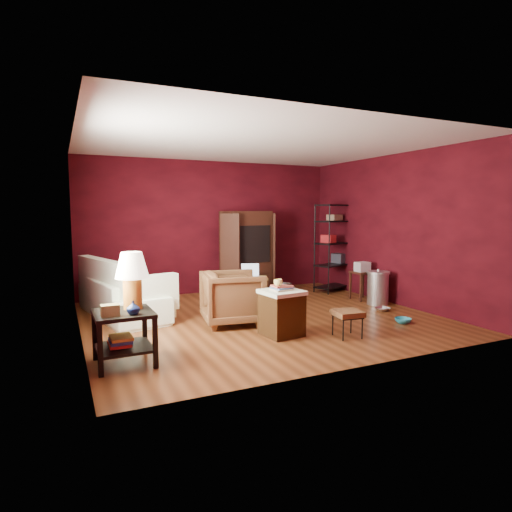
{
  "coord_description": "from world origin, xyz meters",
  "views": [
    {
      "loc": [
        -2.98,
        -6.22,
        1.74
      ],
      "look_at": [
        0.0,
        0.2,
        1.0
      ],
      "focal_mm": 30.0,
      "sensor_mm": 36.0,
      "label": 1
    }
  ],
  "objects": [
    {
      "name": "wire_shelving",
      "position": [
        2.48,
        1.49,
        1.04
      ],
      "size": [
        1.01,
        0.68,
        1.89
      ],
      "rotation": [
        0.0,
        0.0,
        0.34
      ],
      "color": "black",
      "rests_on": "ground"
    },
    {
      "name": "rug_oriental",
      "position": [
        0.64,
        1.08,
        0.01
      ],
      "size": [
        1.32,
        1.17,
        0.01
      ],
      "rotation": [
        0.0,
        0.0,
        0.49
      ],
      "color": "#441219",
      "rests_on": "ground"
    },
    {
      "name": "pet_bowl_turquoise",
      "position": [
        1.86,
        -1.26,
        0.13
      ],
      "size": [
        0.26,
        0.13,
        0.25
      ],
      "primitive_type": "imported",
      "rotation": [
        0.0,
        0.0,
        0.22
      ],
      "color": "#28A2BD",
      "rests_on": "ground"
    },
    {
      "name": "mug",
      "position": [
        -0.25,
        -1.08,
        0.78
      ],
      "size": [
        0.14,
        0.12,
        0.12
      ],
      "primitive_type": "imported",
      "rotation": [
        0.0,
        0.0,
        0.2
      ],
      "color": "#FEF57C",
      "rests_on": "hamper"
    },
    {
      "name": "armchair",
      "position": [
        -0.57,
        -0.17,
        0.45
      ],
      "size": [
        0.95,
        0.99,
        0.9
      ],
      "primitive_type": "imported",
      "rotation": [
        0.0,
        0.0,
        1.41
      ],
      "color": "black",
      "rests_on": "ground"
    },
    {
      "name": "trash_can",
      "position": [
        2.42,
        -0.02,
        0.32
      ],
      "size": [
        0.45,
        0.45,
        0.67
      ],
      "rotation": [
        0.0,
        0.0,
        -0.04
      ],
      "color": "silver",
      "rests_on": "ground"
    },
    {
      "name": "rug_round",
      "position": [
        0.15,
        0.53,
        0.01
      ],
      "size": [
        1.8,
        1.8,
        0.01
      ],
      "rotation": [
        0.0,
        0.0,
        0.22
      ],
      "color": "beige",
      "rests_on": "ground"
    },
    {
      "name": "vase",
      "position": [
        -2.26,
        -1.47,
        0.68
      ],
      "size": [
        0.17,
        0.17,
        0.15
      ],
      "primitive_type": "imported",
      "rotation": [
        0.0,
        0.0,
        -0.16
      ],
      "color": "#0C183C",
      "rests_on": "side_table"
    },
    {
      "name": "laptop_desk",
      "position": [
        0.22,
        0.91,
        0.47
      ],
      "size": [
        0.73,
        0.63,
        0.76
      ],
      "rotation": [
        0.0,
        0.0,
        -0.35
      ],
      "color": "olive",
      "rests_on": "ground"
    },
    {
      "name": "side_table",
      "position": [
        -2.28,
        -1.23,
        0.77
      ],
      "size": [
        0.65,
        0.65,
        1.28
      ],
      "rotation": [
        0.0,
        0.0,
        0.02
      ],
      "color": "black",
      "rests_on": "ground"
    },
    {
      "name": "pet_bowl_steel",
      "position": [
        2.13,
        -0.48,
        0.13
      ],
      "size": [
        0.25,
        0.07,
        0.25
      ],
      "primitive_type": "imported",
      "rotation": [
        0.0,
        0.0,
        0.04
      ],
      "color": "silver",
      "rests_on": "ground"
    },
    {
      "name": "sofa_cushions",
      "position": [
        -2.05,
        1.08,
        0.43
      ],
      "size": [
        1.36,
        2.26,
        0.89
      ],
      "rotation": [
        0.0,
        0.0,
        0.27
      ],
      "color": "white",
      "rests_on": "sofa"
    },
    {
      "name": "sofa",
      "position": [
        -2.05,
        1.08,
        0.43
      ],
      "size": [
        1.05,
        2.28,
        0.86
      ],
      "primitive_type": "imported",
      "rotation": [
        0.0,
        0.0,
        1.77
      ],
      "color": "white",
      "rests_on": "ground"
    },
    {
      "name": "tv_armoire",
      "position": [
        0.67,
        2.1,
        0.91
      ],
      "size": [
        1.36,
        0.86,
        1.75
      ],
      "rotation": [
        0.0,
        0.0,
        0.17
      ],
      "color": "#3E1C11",
      "rests_on": "ground"
    },
    {
      "name": "small_stand",
      "position": [
        2.43,
        0.46,
        0.56
      ],
      "size": [
        0.38,
        0.38,
        0.75
      ],
      "rotation": [
        0.0,
        0.0,
        0.02
      ],
      "color": "#3E1C11",
      "rests_on": "ground"
    },
    {
      "name": "footstool",
      "position": [
        0.61,
        -1.5,
        0.32
      ],
      "size": [
        0.41,
        0.41,
        0.38
      ],
      "rotation": [
        0.0,
        0.0,
        -0.12
      ],
      "color": "black",
      "rests_on": "ground"
    },
    {
      "name": "room",
      "position": [
        -0.04,
        -0.01,
        1.4
      ],
      "size": [
        5.54,
        5.04,
        2.84
      ],
      "color": "brown",
      "rests_on": "ground"
    },
    {
      "name": "hamper",
      "position": [
        -0.18,
        -1.04,
        0.34
      ],
      "size": [
        0.58,
        0.58,
        0.74
      ],
      "rotation": [
        0.0,
        0.0,
        0.12
      ],
      "color": "#41260F",
      "rests_on": "ground"
    }
  ]
}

